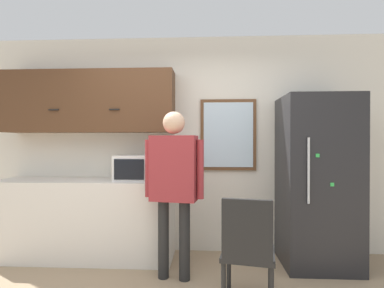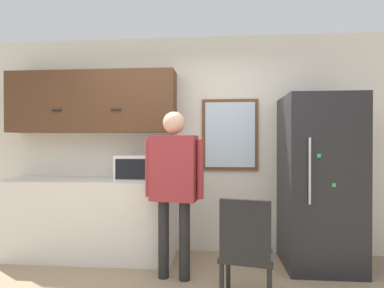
% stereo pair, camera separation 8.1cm
% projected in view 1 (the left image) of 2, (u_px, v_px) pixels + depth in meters
% --- Properties ---
extents(back_wall, '(6.00, 0.06, 2.70)m').
position_uv_depth(back_wall, '(185.00, 144.00, 3.82)').
color(back_wall, silver).
rests_on(back_wall, ground_plane).
extents(counter, '(2.07, 0.60, 0.93)m').
position_uv_depth(counter, '(86.00, 219.00, 3.56)').
color(counter, silver).
rests_on(counter, ground_plane).
extents(upper_cabinets, '(2.07, 0.36, 0.75)m').
position_uv_depth(upper_cabinets, '(90.00, 102.00, 3.67)').
color(upper_cabinets, '#51331E').
extents(microwave, '(0.48, 0.37, 0.29)m').
position_uv_depth(microwave, '(137.00, 168.00, 3.48)').
color(microwave, white).
rests_on(microwave, counter).
extents(person, '(0.60, 0.29, 1.68)m').
position_uv_depth(person, '(174.00, 177.00, 3.00)').
color(person, black).
rests_on(person, ground_plane).
extents(refrigerator, '(0.78, 0.74, 1.89)m').
position_uv_depth(refrigerator, '(317.00, 181.00, 3.34)').
color(refrigerator, '#232326').
rests_on(refrigerator, ground_plane).
extents(chair, '(0.50, 0.50, 0.93)m').
position_uv_depth(chair, '(248.00, 248.00, 2.45)').
color(chair, black).
rests_on(chair, ground_plane).
extents(window, '(0.69, 0.05, 0.89)m').
position_uv_depth(window, '(228.00, 135.00, 3.74)').
color(window, brown).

